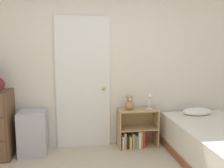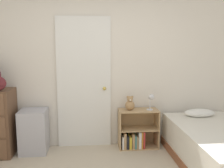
# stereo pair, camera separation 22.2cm
# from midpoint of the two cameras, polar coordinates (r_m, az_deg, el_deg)

# --- Properties ---
(wall_back) EXTENTS (10.00, 0.06, 2.55)m
(wall_back) POSITION_cam_midpoint_polar(r_m,az_deg,el_deg) (4.01, -5.39, 3.71)
(wall_back) COLOR silver
(wall_back) RESTS_ON ground_plane
(door_closed) EXTENTS (0.85, 0.09, 2.07)m
(door_closed) POSITION_cam_midpoint_polar(r_m,az_deg,el_deg) (3.98, -8.20, 0.18)
(door_closed) COLOR white
(door_closed) RESTS_ON ground_plane
(storage_bin) EXTENTS (0.40, 0.40, 0.66)m
(storage_bin) POSITION_cam_midpoint_polar(r_m,az_deg,el_deg) (4.02, -19.17, -10.48)
(storage_bin) COLOR #ADADB7
(storage_bin) RESTS_ON ground_plane
(bookshelf) EXTENTS (0.63, 0.31, 0.62)m
(bookshelf) POSITION_cam_midpoint_polar(r_m,az_deg,el_deg) (4.11, 3.70, -11.07)
(bookshelf) COLOR tan
(bookshelf) RESTS_ON ground_plane
(teddy_bear) EXTENTS (0.15, 0.15, 0.23)m
(teddy_bear) POSITION_cam_midpoint_polar(r_m,az_deg,el_deg) (3.96, 2.40, -4.52)
(teddy_bear) COLOR tan
(teddy_bear) RESTS_ON bookshelf
(desk_lamp) EXTENTS (0.11, 0.11, 0.26)m
(desk_lamp) POSITION_cam_midpoint_polar(r_m,az_deg,el_deg) (3.97, 7.19, -3.30)
(desk_lamp) COLOR silver
(desk_lamp) RESTS_ON bookshelf
(bed) EXTENTS (1.08, 1.90, 0.63)m
(bed) POSITION_cam_midpoint_polar(r_m,az_deg,el_deg) (3.76, 21.86, -13.05)
(bed) COLOR brown
(bed) RESTS_ON ground_plane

